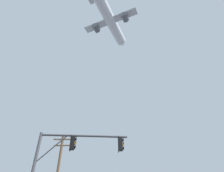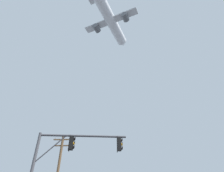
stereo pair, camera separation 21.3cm
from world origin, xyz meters
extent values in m
cylinder|color=#4C4C51|center=(-3.01, 6.51, 5.48)|extent=(6.04, 0.81, 0.15)
cylinder|color=#4C4C51|center=(-5.12, 6.28, 4.57)|extent=(1.87, 0.28, 1.88)
cube|color=black|center=(-0.48, 6.79, 4.95)|extent=(0.29, 0.35, 0.90)
cylinder|color=black|center=(-0.48, 6.79, 5.46)|extent=(0.05, 0.05, 0.12)
cube|color=black|center=(-0.62, 6.77, 4.95)|extent=(0.07, 0.46, 1.04)
sphere|color=black|center=(-0.34, 6.80, 5.22)|extent=(0.20, 0.20, 0.20)
cylinder|color=black|center=(-0.27, 6.81, 5.28)|extent=(0.06, 0.21, 0.21)
sphere|color=orange|center=(-0.34, 6.80, 4.94)|extent=(0.20, 0.20, 0.20)
cylinder|color=black|center=(-0.27, 6.81, 5.00)|extent=(0.06, 0.21, 0.21)
sphere|color=black|center=(-0.34, 6.80, 4.66)|extent=(0.20, 0.20, 0.20)
cylinder|color=black|center=(-0.27, 6.81, 4.72)|extent=(0.06, 0.21, 0.21)
cube|color=black|center=(-3.79, 6.42, 4.95)|extent=(0.29, 0.35, 0.90)
cylinder|color=black|center=(-3.79, 6.42, 5.46)|extent=(0.05, 0.05, 0.12)
cube|color=black|center=(-3.93, 6.41, 4.95)|extent=(0.07, 0.46, 1.04)
sphere|color=black|center=(-3.65, 6.44, 5.22)|extent=(0.20, 0.20, 0.20)
cylinder|color=black|center=(-3.58, 6.45, 5.28)|extent=(0.06, 0.21, 0.21)
sphere|color=orange|center=(-3.65, 6.44, 4.94)|extent=(0.20, 0.20, 0.20)
cylinder|color=black|center=(-3.58, 6.45, 5.00)|extent=(0.06, 0.21, 0.21)
sphere|color=black|center=(-3.65, 6.44, 4.66)|extent=(0.20, 0.20, 0.20)
cylinder|color=black|center=(-3.58, 6.45, 4.72)|extent=(0.06, 0.21, 0.21)
cube|color=brown|center=(-7.06, 14.60, 7.71)|extent=(2.20, 0.12, 0.12)
cube|color=brown|center=(-7.06, 14.60, 7.01)|extent=(1.80, 0.12, 0.12)
cylinder|color=gray|center=(-7.96, 14.60, 7.83)|extent=(0.10, 0.10, 0.18)
cylinder|color=gray|center=(-6.16, 14.60, 7.83)|extent=(0.10, 0.10, 0.18)
cylinder|color=white|center=(-2.03, 28.19, 48.73)|extent=(9.94, 18.07, 3.24)
cone|color=white|center=(1.83, 37.54, 48.73)|extent=(3.69, 3.23, 3.08)
cube|color=silver|center=(-2.22, 27.73, 48.25)|extent=(16.74, 8.62, 0.36)
cylinder|color=#595B60|center=(-6.68, 29.56, 47.28)|extent=(2.61, 2.94, 1.82)
cylinder|color=#595B60|center=(2.23, 25.89, 47.28)|extent=(2.61, 2.94, 1.82)
camera|label=1|loc=(-0.76, -5.72, 1.50)|focal=28.03mm
camera|label=2|loc=(-0.54, -5.71, 1.50)|focal=28.03mm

